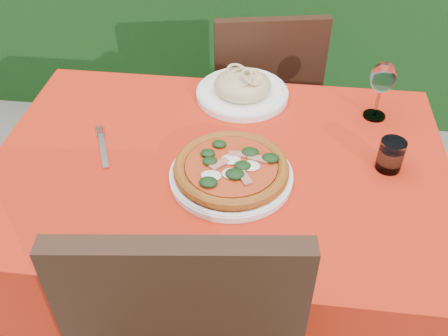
# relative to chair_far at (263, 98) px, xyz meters

# --- Properties ---
(ground) EXTENTS (60.00, 60.00, 0.00)m
(ground) POSITION_rel_chair_far_xyz_m (-0.09, -0.69, -0.52)
(ground) COLOR slate
(ground) RESTS_ON ground
(dining_table) EXTENTS (1.26, 0.86, 0.75)m
(dining_table) POSITION_rel_chair_far_xyz_m (-0.09, -0.69, 0.08)
(dining_table) COLOR #4C2B18
(dining_table) RESTS_ON ground
(chair_far) EXTENTS (0.48, 0.48, 0.90)m
(chair_far) POSITION_rel_chair_far_xyz_m (0.00, 0.00, 0.00)
(chair_far) COLOR black
(chair_far) RESTS_ON ground
(pizza_plate) EXTENTS (0.38, 0.38, 0.06)m
(pizza_plate) POSITION_rel_chair_far_xyz_m (-0.05, -0.76, 0.26)
(pizza_plate) COLOR white
(pizza_plate) RESTS_ON dining_table
(pasta_plate) EXTENTS (0.30, 0.30, 0.08)m
(pasta_plate) POSITION_rel_chair_far_xyz_m (-0.06, -0.36, 0.26)
(pasta_plate) COLOR white
(pasta_plate) RESTS_ON dining_table
(water_glass) EXTENTS (0.07, 0.07, 0.09)m
(water_glass) POSITION_rel_chair_far_xyz_m (0.37, -0.66, 0.27)
(water_glass) COLOR silver
(water_glass) RESTS_ON dining_table
(wine_glass) EXTENTS (0.08, 0.08, 0.19)m
(wine_glass) POSITION_rel_chair_far_xyz_m (0.35, -0.42, 0.36)
(wine_glass) COLOR silver
(wine_glass) RESTS_ON dining_table
(fork) EXTENTS (0.11, 0.21, 0.01)m
(fork) POSITION_rel_chair_far_xyz_m (-0.42, -0.69, 0.23)
(fork) COLOR #AEADB4
(fork) RESTS_ON dining_table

